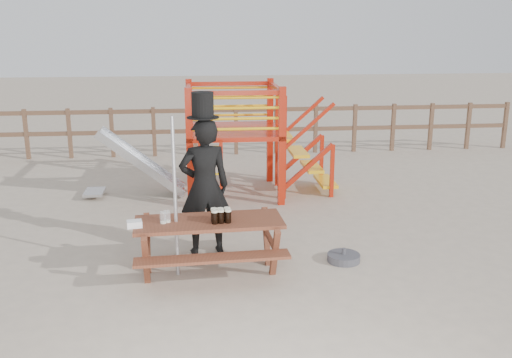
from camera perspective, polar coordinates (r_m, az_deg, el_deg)
name	(u,v)px	position (r m, az deg, el deg)	size (l,w,h in m)	color
ground	(237,271)	(7.54, -1.89, -9.21)	(60.00, 60.00, 0.00)	tan
back_fence	(216,125)	(14.06, -4.06, 5.38)	(15.09, 0.09, 1.20)	brown
playground_fort	(229,138)	(10.65, -2.72, 4.10)	(4.71, 1.84, 2.10)	#B11F0B
picnic_table	(209,240)	(7.33, -4.68, -6.10)	(1.93, 1.38, 0.72)	brown
man_with_hat	(205,183)	(7.85, -5.17, -0.41)	(0.76, 0.57, 2.26)	black
metal_pole	(175,198)	(7.15, -8.09, -1.91)	(0.05, 0.05, 2.06)	#B2B2B7
parasol_base	(344,258)	(7.91, 8.75, -7.78)	(0.45, 0.45, 0.19)	#3D3D42
paper_bag	(134,224)	(7.12, -12.06, -4.42)	(0.18, 0.14, 0.08)	white
stout_pints	(221,215)	(7.14, -3.53, -3.66)	(0.25, 0.19, 0.17)	black
empty_glasses	(165,217)	(7.20, -9.07, -3.81)	(0.13, 0.12, 0.15)	silver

